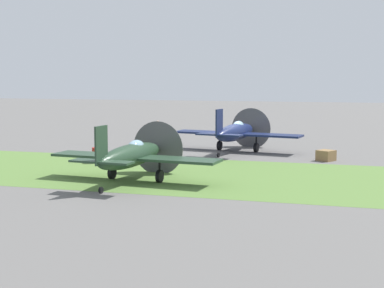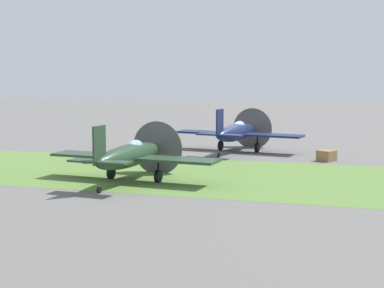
{
  "view_description": "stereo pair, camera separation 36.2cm",
  "coord_description": "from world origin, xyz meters",
  "px_view_note": "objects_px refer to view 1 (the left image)",
  "views": [
    {
      "loc": [
        8.64,
        -37.34,
        5.01
      ],
      "look_at": [
        -0.46,
        -6.05,
        1.19
      ],
      "focal_mm": 53.62,
      "sensor_mm": 36.0,
      "label": 1
    },
    {
      "loc": [
        8.99,
        -37.24,
        5.01
      ],
      "look_at": [
        -0.46,
        -6.05,
        1.19
      ],
      "focal_mm": 53.62,
      "sensor_mm": 36.0,
      "label": 2
    }
  ],
  "objects_px": {
    "ground_crew_chief": "(158,131)",
    "supply_crate": "(326,155)",
    "airplane_wingman": "(132,155)",
    "airplane_lead": "(236,132)",
    "fuel_drum": "(97,155)"
  },
  "relations": [
    {
      "from": "airplane_wingman",
      "to": "fuel_drum",
      "type": "relative_size",
      "value": 9.58
    },
    {
      "from": "fuel_drum",
      "to": "supply_crate",
      "type": "bearing_deg",
      "value": 19.63
    },
    {
      "from": "airplane_wingman",
      "to": "supply_crate",
      "type": "distance_m",
      "value": 12.96
    },
    {
      "from": "fuel_drum",
      "to": "supply_crate",
      "type": "height_order",
      "value": "fuel_drum"
    },
    {
      "from": "airplane_wingman",
      "to": "ground_crew_chief",
      "type": "distance_m",
      "value": 16.06
    },
    {
      "from": "airplane_wingman",
      "to": "ground_crew_chief",
      "type": "xyz_separation_m",
      "value": [
        -4.22,
        15.49,
        -0.37
      ]
    },
    {
      "from": "ground_crew_chief",
      "to": "supply_crate",
      "type": "height_order",
      "value": "ground_crew_chief"
    },
    {
      "from": "airplane_lead",
      "to": "ground_crew_chief",
      "type": "bearing_deg",
      "value": 163.93
    },
    {
      "from": "fuel_drum",
      "to": "supply_crate",
      "type": "distance_m",
      "value": 13.64
    },
    {
      "from": "supply_crate",
      "to": "airplane_lead",
      "type": "bearing_deg",
      "value": 156.31
    },
    {
      "from": "airplane_wingman",
      "to": "supply_crate",
      "type": "relative_size",
      "value": 9.58
    },
    {
      "from": "airplane_wingman",
      "to": "ground_crew_chief",
      "type": "height_order",
      "value": "airplane_wingman"
    },
    {
      "from": "fuel_drum",
      "to": "supply_crate",
      "type": "relative_size",
      "value": 1.0
    },
    {
      "from": "ground_crew_chief",
      "to": "supply_crate",
      "type": "distance_m",
      "value": 14.02
    },
    {
      "from": "ground_crew_chief",
      "to": "supply_crate",
      "type": "bearing_deg",
      "value": 113.07
    }
  ]
}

